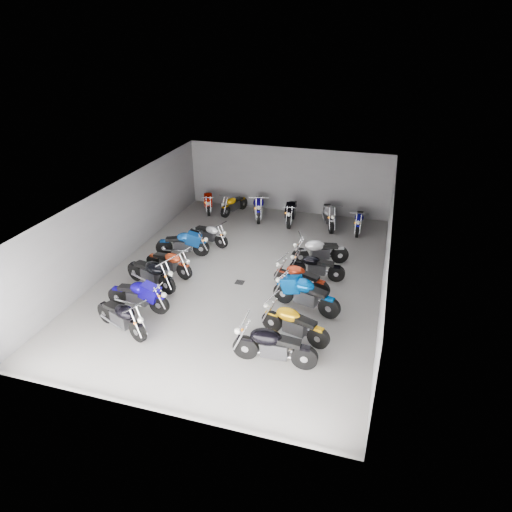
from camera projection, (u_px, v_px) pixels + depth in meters
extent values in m
plane|color=gray|center=(244.00, 276.00, 17.12)|extent=(14.00, 14.00, 0.00)
cube|color=slate|center=(287.00, 180.00, 22.36)|extent=(10.00, 0.10, 3.20)
cube|color=slate|center=(121.00, 222.00, 17.66)|extent=(0.10, 14.00, 3.20)
cube|color=slate|center=(387.00, 255.00, 15.12)|extent=(0.10, 14.00, 3.20)
cube|color=black|center=(243.00, 195.00, 15.65)|extent=(10.00, 14.00, 0.04)
cube|color=black|center=(240.00, 282.00, 16.69)|extent=(0.32, 0.32, 0.01)
cylinder|color=black|center=(138.00, 331.00, 13.49)|extent=(0.69, 0.39, 0.69)
cylinder|color=black|center=(106.00, 313.00, 14.35)|extent=(0.70, 0.41, 0.69)
cube|color=#2D2D30|center=(121.00, 319.00, 13.87)|extent=(0.77, 0.56, 0.43)
ellipsoid|color=black|center=(124.00, 312.00, 13.58)|extent=(0.84, 0.67, 0.39)
cube|color=black|center=(113.00, 307.00, 13.92)|extent=(0.72, 0.52, 0.20)
cylinder|color=black|center=(159.00, 304.00, 14.77)|extent=(0.69, 0.17, 0.69)
cylinder|color=black|center=(118.00, 296.00, 15.22)|extent=(0.69, 0.19, 0.69)
cube|color=#2D2D30|center=(138.00, 297.00, 14.95)|extent=(0.71, 0.35, 0.43)
ellipsoid|color=#110593|center=(143.00, 290.00, 14.72)|extent=(0.75, 0.46, 0.39)
cube|color=black|center=(128.00, 288.00, 14.91)|extent=(0.66, 0.33, 0.20)
cylinder|color=black|center=(167.00, 285.00, 15.86)|extent=(0.72, 0.37, 0.71)
cylinder|color=black|center=(136.00, 271.00, 16.70)|extent=(0.73, 0.39, 0.71)
cube|color=#2D2D30|center=(151.00, 275.00, 16.23)|extent=(0.80, 0.55, 0.45)
ellipsoid|color=black|center=(155.00, 268.00, 15.94)|extent=(0.86, 0.67, 0.40)
cube|color=black|center=(143.00, 265.00, 16.27)|extent=(0.74, 0.52, 0.20)
cylinder|color=black|center=(184.00, 271.00, 16.78)|extent=(0.65, 0.27, 0.64)
cylinder|color=black|center=(154.00, 262.00, 17.42)|extent=(0.66, 0.29, 0.64)
cube|color=#2D2D30|center=(169.00, 264.00, 17.06)|extent=(0.70, 0.44, 0.40)
ellipsoid|color=#AF3717|center=(173.00, 258.00, 16.81)|extent=(0.76, 0.55, 0.36)
cube|color=black|center=(161.00, 256.00, 17.07)|extent=(0.66, 0.41, 0.18)
cylinder|color=black|center=(201.00, 248.00, 18.46)|extent=(0.68, 0.29, 0.67)
cylinder|color=black|center=(164.00, 247.00, 18.52)|extent=(0.69, 0.31, 0.67)
cube|color=#2D2D30|center=(182.00, 246.00, 18.44)|extent=(0.74, 0.47, 0.42)
ellipsoid|color=navy|center=(188.00, 238.00, 18.28)|extent=(0.79, 0.58, 0.38)
cube|color=black|center=(174.00, 239.00, 18.32)|extent=(0.69, 0.44, 0.19)
cylinder|color=black|center=(221.00, 241.00, 19.12)|extent=(0.62, 0.29, 0.61)
cylinder|color=black|center=(196.00, 234.00, 19.78)|extent=(0.62, 0.31, 0.61)
cube|color=#2D2D30|center=(208.00, 236.00, 19.41)|extent=(0.67, 0.45, 0.38)
ellipsoid|color=#B5B5BC|center=(212.00, 230.00, 19.17)|extent=(0.72, 0.54, 0.34)
cube|color=black|center=(202.00, 228.00, 19.43)|extent=(0.63, 0.42, 0.17)
cylinder|color=black|center=(246.00, 347.00, 12.78)|extent=(0.74, 0.17, 0.74)
cylinder|color=black|center=(305.00, 357.00, 12.40)|extent=(0.74, 0.19, 0.74)
cube|color=#2D2D30|center=(275.00, 349.00, 12.54)|extent=(0.76, 0.37, 0.46)
ellipsoid|color=black|center=(266.00, 337.00, 12.43)|extent=(0.80, 0.48, 0.41)
cube|color=black|center=(288.00, 342.00, 12.31)|extent=(0.71, 0.34, 0.21)
cylinder|color=black|center=(272.00, 321.00, 13.94)|extent=(0.69, 0.31, 0.68)
cylinder|color=black|center=(318.00, 338.00, 13.22)|extent=(0.70, 0.33, 0.68)
cube|color=#2D2D30|center=(295.00, 326.00, 13.53)|extent=(0.75, 0.49, 0.43)
ellipsoid|color=#CE8E09|center=(288.00, 314.00, 13.49)|extent=(0.81, 0.60, 0.38)
cube|color=black|center=(306.00, 322.00, 13.24)|extent=(0.71, 0.46, 0.19)
cylinder|color=black|center=(284.00, 293.00, 15.35)|extent=(0.75, 0.34, 0.74)
cylinder|color=black|center=(329.00, 308.00, 14.56)|extent=(0.75, 0.36, 0.74)
cube|color=#2D2D30|center=(306.00, 297.00, 14.91)|extent=(0.81, 0.53, 0.46)
ellipsoid|color=#004297|center=(300.00, 285.00, 14.86)|extent=(0.88, 0.65, 0.41)
cube|color=black|center=(317.00, 292.00, 14.58)|extent=(0.76, 0.50, 0.21)
cylinder|color=black|center=(283.00, 278.00, 16.34)|extent=(0.67, 0.30, 0.66)
cylinder|color=black|center=(321.00, 289.00, 15.64)|extent=(0.67, 0.32, 0.66)
cube|color=#2D2D30|center=(301.00, 281.00, 15.94)|extent=(0.73, 0.47, 0.41)
ellipsoid|color=maroon|center=(296.00, 271.00, 15.90)|extent=(0.78, 0.58, 0.37)
cube|color=black|center=(310.00, 276.00, 15.65)|extent=(0.68, 0.44, 0.19)
cylinder|color=black|center=(297.00, 269.00, 16.96)|extent=(0.64, 0.15, 0.64)
cylinder|color=black|center=(336.00, 273.00, 16.64)|extent=(0.64, 0.17, 0.64)
cube|color=#2D2D30|center=(317.00, 269.00, 16.75)|extent=(0.66, 0.32, 0.40)
ellipsoid|color=black|center=(311.00, 260.00, 16.66)|extent=(0.69, 0.42, 0.36)
cube|color=black|center=(326.00, 263.00, 16.56)|extent=(0.62, 0.30, 0.18)
cylinder|color=black|center=(300.00, 256.00, 17.79)|extent=(0.70, 0.39, 0.69)
cylinder|color=black|center=(340.00, 255.00, 17.92)|extent=(0.70, 0.41, 0.69)
cube|color=#2D2D30|center=(320.00, 253.00, 17.80)|extent=(0.77, 0.56, 0.43)
ellipsoid|color=#B8B8BE|center=(315.00, 245.00, 17.63)|extent=(0.85, 0.68, 0.39)
cube|color=black|center=(329.00, 246.00, 17.69)|extent=(0.73, 0.53, 0.20)
cylinder|color=black|center=(209.00, 210.00, 22.30)|extent=(0.37, 0.65, 0.65)
cylinder|color=black|center=(208.00, 199.00, 23.60)|extent=(0.38, 0.65, 0.65)
cube|color=#2D2D30|center=(208.00, 202.00, 22.90)|extent=(0.53, 0.72, 0.40)
ellipsoid|color=#920D03|center=(208.00, 198.00, 22.56)|extent=(0.63, 0.79, 0.36)
cube|color=black|center=(208.00, 195.00, 23.06)|extent=(0.49, 0.68, 0.18)
cylinder|color=black|center=(225.00, 212.00, 22.12)|extent=(0.32, 0.61, 0.61)
cylinder|color=black|center=(243.00, 203.00, 23.11)|extent=(0.34, 0.62, 0.61)
cube|color=#2D2D30|center=(234.00, 206.00, 22.57)|extent=(0.47, 0.68, 0.38)
ellipsoid|color=#D79105|center=(231.00, 201.00, 22.28)|extent=(0.57, 0.73, 0.34)
cube|color=black|center=(238.00, 199.00, 22.67)|extent=(0.44, 0.63, 0.17)
cylinder|color=black|center=(259.00, 216.00, 21.40)|extent=(0.34, 0.75, 0.73)
cylinder|color=black|center=(259.00, 204.00, 22.88)|extent=(0.37, 0.75, 0.73)
cube|color=#2D2D30|center=(259.00, 208.00, 22.09)|extent=(0.53, 0.81, 0.46)
ellipsoid|color=#0D0375|center=(259.00, 202.00, 21.70)|extent=(0.65, 0.87, 0.41)
cube|color=black|center=(259.00, 199.00, 22.27)|extent=(0.50, 0.76, 0.21)
cylinder|color=black|center=(289.00, 221.00, 20.90)|extent=(0.21, 0.72, 0.71)
cylinder|color=black|center=(294.00, 209.00, 22.31)|extent=(0.23, 0.72, 0.71)
cube|color=#2D2D30|center=(292.00, 213.00, 21.55)|extent=(0.40, 0.75, 0.45)
ellipsoid|color=black|center=(291.00, 207.00, 21.18)|extent=(0.51, 0.79, 0.40)
cube|color=black|center=(293.00, 204.00, 21.72)|extent=(0.37, 0.70, 0.20)
cylinder|color=black|center=(331.00, 226.00, 20.42)|extent=(0.35, 0.74, 0.73)
cylinder|color=black|center=(326.00, 212.00, 21.89)|extent=(0.37, 0.75, 0.73)
cube|color=#2D2D30|center=(329.00, 216.00, 21.10)|extent=(0.54, 0.81, 0.46)
ellipsoid|color=#ADABB3|center=(330.00, 211.00, 20.72)|extent=(0.66, 0.87, 0.41)
cube|color=black|center=(328.00, 207.00, 21.28)|extent=(0.50, 0.76, 0.21)
cylinder|color=black|center=(357.00, 230.00, 20.07)|extent=(0.14, 0.64, 0.64)
cylinder|color=black|center=(360.00, 218.00, 21.31)|extent=(0.16, 0.64, 0.64)
cube|color=#2D2D30|center=(359.00, 222.00, 20.65)|extent=(0.31, 0.65, 0.40)
ellipsoid|color=#090678|center=(359.00, 217.00, 20.31)|extent=(0.41, 0.69, 0.36)
cube|color=black|center=(360.00, 214.00, 20.79)|extent=(0.29, 0.61, 0.18)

